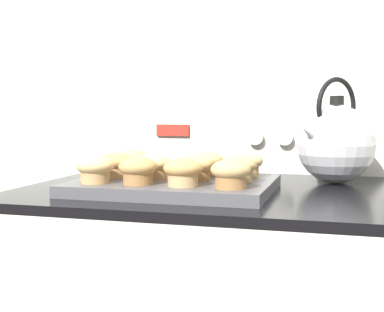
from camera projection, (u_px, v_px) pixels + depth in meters
name	position (u px, v px, depth m)	size (l,w,h in m)	color
wall_back	(241.00, 65.00, 1.41)	(8.00, 0.05, 2.40)	silver
control_panel	(238.00, 136.00, 1.37)	(0.73, 0.07, 0.18)	silver
muffin_pan	(175.00, 185.00, 1.04)	(0.37, 0.29, 0.02)	#4C4C51
muffin_r0_c0	(95.00, 169.00, 0.99)	(0.07, 0.07, 0.05)	tan
muffin_r0_c1	(138.00, 170.00, 0.97)	(0.07, 0.07, 0.05)	olive
muffin_r0_c2	(183.00, 171.00, 0.94)	(0.07, 0.07, 0.05)	tan
muffin_r0_c3	(231.00, 173.00, 0.92)	(0.07, 0.07, 0.05)	olive
muffin_r1_c0	(115.00, 164.00, 1.07)	(0.07, 0.07, 0.05)	#A37A4C
muffin_r1_c1	(154.00, 166.00, 1.04)	(0.07, 0.07, 0.05)	#A37A4C
muffin_r1_c2	(196.00, 167.00, 1.02)	(0.07, 0.07, 0.05)	olive
muffin_r1_c3	(238.00, 168.00, 1.00)	(0.07, 0.07, 0.05)	#A37A4C
muffin_r2_c0	(132.00, 161.00, 1.15)	(0.07, 0.07, 0.05)	olive
muffin_r2_c2	(207.00, 163.00, 1.10)	(0.07, 0.07, 0.05)	olive
muffin_r2_c3	(246.00, 164.00, 1.08)	(0.07, 0.07, 0.05)	tan
tea_kettle	(335.00, 143.00, 1.15)	(0.17, 0.19, 0.23)	silver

